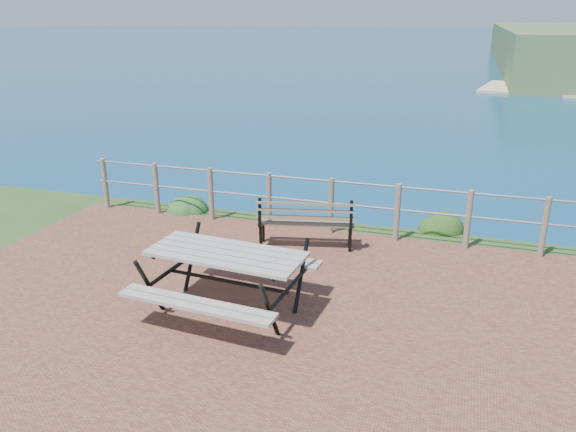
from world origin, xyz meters
name	(u,v)px	position (x,y,z in m)	size (l,w,h in m)	color
ground	(267,328)	(0.00, 0.00, 0.00)	(10.00, 7.00, 0.12)	brown
ocean	(469,27)	(0.00, 200.00, 0.00)	(1200.00, 1200.00, 0.00)	#145E7C
safety_railing	(331,203)	(0.00, 3.35, 0.57)	(9.40, 0.10, 1.00)	#6B5B4C
picnic_table	(227,275)	(-0.61, 0.21, 0.53)	(2.04, 1.72, 0.84)	#9D988D
park_bench	(306,214)	(-0.24, 2.61, 0.59)	(1.63, 0.73, 0.89)	brown
shrub_lip_west	(183,210)	(-3.10, 3.68, 0.00)	(0.73, 0.73, 0.45)	#1F5321
shrub_lip_east	(437,229)	(1.81, 4.14, 0.00)	(0.75, 0.75, 0.48)	#224615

